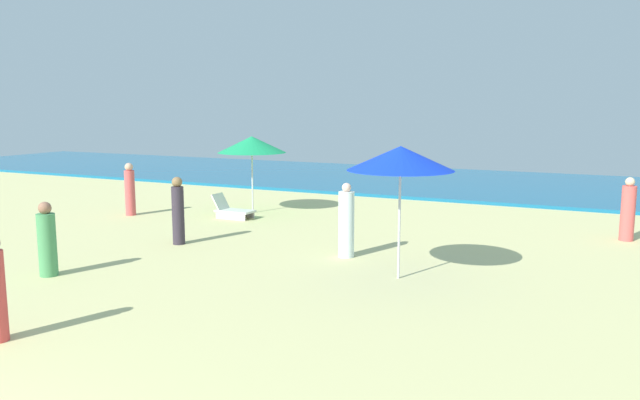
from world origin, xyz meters
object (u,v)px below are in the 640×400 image
beachgoer_1 (47,242)px  lounge_chair_4_0 (232,210)px  umbrella_4 (252,145)px  beachgoer_6 (628,211)px  beachgoer_3 (178,212)px  beachgoer_7 (130,190)px  umbrella_0 (401,158)px  beachgoer_4 (346,223)px

beachgoer_1 → lounge_chair_4_0: bearing=127.3°
umbrella_4 → beachgoer_6: 10.94m
lounge_chair_4_0 → beachgoer_1: 7.13m
beachgoer_3 → beachgoer_7: bearing=16.6°
beachgoer_1 → beachgoer_6: size_ratio=0.93×
umbrella_4 → umbrella_0: bearing=-38.4°
beachgoer_3 → beachgoer_6: 11.38m
lounge_chair_4_0 → beachgoer_4: beachgoer_4 is taller
lounge_chair_4_0 → beachgoer_3: beachgoer_3 is taller
umbrella_4 → beachgoer_3: 4.96m
beachgoer_1 → beachgoer_4: bearing=75.3°
beachgoer_6 → beachgoer_1: bearing=-61.6°
beachgoer_4 → lounge_chair_4_0: bearing=-51.8°
lounge_chair_4_0 → beachgoer_6: size_ratio=0.79×
beachgoer_1 → beachgoer_3: size_ratio=0.90×
beachgoer_3 → beachgoer_4: beachgoer_4 is taller
beachgoer_4 → beachgoer_1: bearing=18.9°
beachgoer_1 → beachgoer_7: 7.04m
lounge_chair_4_0 → beachgoer_4: 5.96m
umbrella_0 → beachgoer_7: umbrella_0 is taller
beachgoer_1 → beachgoer_3: beachgoer_3 is taller
umbrella_0 → lounge_chair_4_0: 8.26m
beachgoer_7 → beachgoer_3: bearing=143.0°
beachgoer_4 → beachgoer_6: beachgoer_4 is taller
umbrella_4 → beachgoer_1: umbrella_4 is taller
lounge_chair_4_0 → beachgoer_7: size_ratio=0.78×
umbrella_0 → umbrella_4: (-6.70, 5.30, -0.22)m
umbrella_4 → beachgoer_1: (0.21, -8.20, -1.48)m
beachgoer_3 → umbrella_4: bearing=-30.6°
beachgoer_6 → beachgoer_7: 14.30m
beachgoer_4 → umbrella_4: bearing=-60.5°
beachgoer_3 → beachgoer_4: 4.33m
beachgoer_4 → umbrella_0: bearing=123.0°
beachgoer_1 → beachgoer_3: 3.54m
umbrella_4 → beachgoer_7: bearing=-147.5°
beachgoer_1 → beachgoer_7: bearing=154.2°
umbrella_0 → umbrella_4: umbrella_0 is taller
lounge_chair_4_0 → beachgoer_7: bearing=107.2°
beachgoer_4 → beachgoer_6: 7.46m
beachgoer_1 → beachgoer_4: (4.83, 4.09, 0.08)m
umbrella_4 → beachgoer_7: 4.07m
lounge_chair_4_0 → beachgoer_4: bearing=-120.2°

